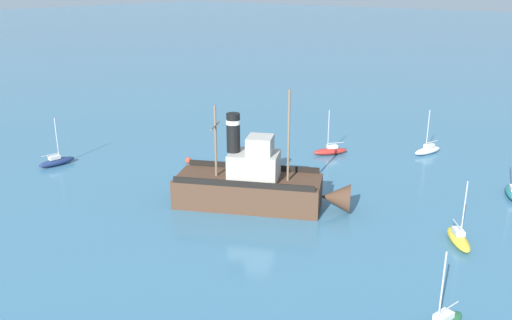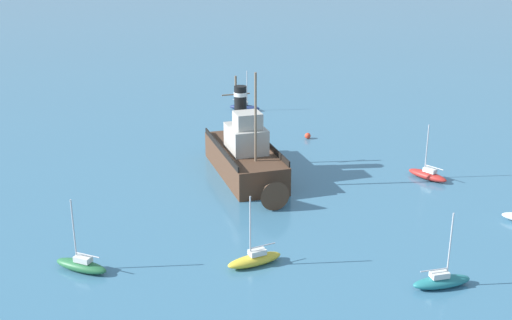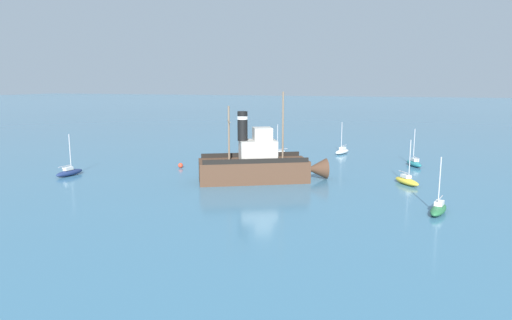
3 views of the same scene
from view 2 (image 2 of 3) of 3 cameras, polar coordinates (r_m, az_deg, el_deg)
name	(u,v)px [view 2 (image 2 of 3)]	position (r m, az deg, el deg)	size (l,w,h in m)	color
ground_plane	(260,174)	(57.48, 0.39, -1.27)	(600.00, 600.00, 0.00)	teal
old_tugboat	(247,157)	(56.29, -0.85, 0.25)	(9.51, 14.37, 9.90)	#4C3323
sailboat_green	(81,265)	(42.89, -15.27, -8.98)	(3.95, 1.98, 4.90)	#286B3D
sailboat_teal	(442,281)	(41.26, 16.17, -10.27)	(3.92, 2.55, 4.90)	#23757A
sailboat_navy	(245,107)	(78.32, -1.03, 4.73)	(3.90, 1.53, 4.90)	navy
sailboat_red	(428,175)	(58.18, 15.01, -1.26)	(3.67, 3.20, 4.90)	#B22823
sailboat_yellow	(255,259)	(42.10, -0.12, -8.79)	(3.71, 3.14, 4.90)	gold
mooring_buoy	(308,136)	(67.58, 4.62, 2.16)	(0.63, 0.63, 0.63)	red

